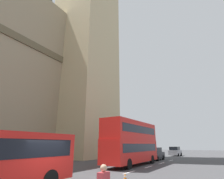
# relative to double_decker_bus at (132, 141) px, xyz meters

# --- Properties ---
(double_decker_bus) EXTENTS (10.10, 2.54, 4.90)m
(double_decker_bus) POSITION_rel_double_decker_bus_xyz_m (0.00, 0.00, 0.00)
(double_decker_bus) COLOR red
(double_decker_bus) RESTS_ON ground_plane
(sedan_lead) EXTENTS (4.40, 1.86, 1.85)m
(sedan_lead) POSITION_rel_double_decker_bus_xyz_m (8.42, 0.23, -1.80)
(sedan_lead) COLOR black
(sedan_lead) RESTS_ON ground_plane
(sedan_trailing) EXTENTS (4.40, 1.86, 1.85)m
(sedan_trailing) POSITION_rel_double_decker_bus_xyz_m (20.63, 0.02, -1.80)
(sedan_trailing) COLOR gray
(sedan_trailing) RESTS_ON ground_plane
(traffic_cone_middle) EXTENTS (0.36, 0.36, 0.58)m
(traffic_cone_middle) POSITION_rel_double_decker_bus_xyz_m (-8.72, -3.68, -2.43)
(traffic_cone_middle) COLOR black
(traffic_cone_middle) RESTS_ON ground_plane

